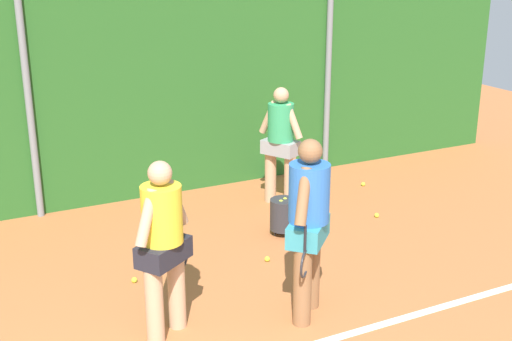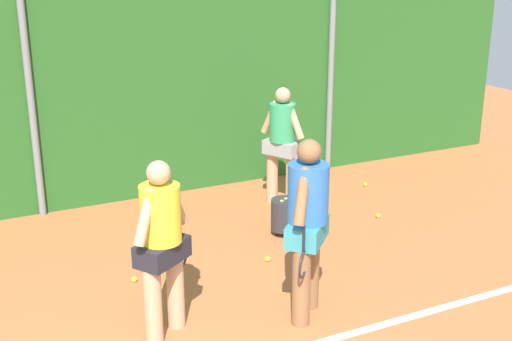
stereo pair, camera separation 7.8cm
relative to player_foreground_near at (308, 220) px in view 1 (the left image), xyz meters
The scene contains 12 objects.
hedge_fence_backdrop 4.77m from the player_foreground_near, 115.41° to the left, with size 16.71×0.25×3.57m, color #286023.
fence_post_center 4.64m from the player_foreground_near, 116.36° to the left, with size 0.10×0.10×3.91m, color gray.
fence_post_right 5.03m from the player_foreground_near, 55.60° to the left, with size 0.10×0.10×3.91m, color gray.
player_foreground_near is the anchor object (origin of this frame).
player_midcourt 1.46m from the player_foreground_near, 168.33° to the left, with size 0.69×0.57×1.82m.
player_backcourt_far 3.24m from the player_foreground_near, 66.41° to the left, with size 0.52×0.67×1.78m.
ball_hopper 2.24m from the player_foreground_near, 67.90° to the left, with size 0.36×0.36×0.51m.
tennis_ball_1 4.40m from the player_foreground_near, 58.32° to the left, with size 0.07×0.07×0.07m, color #CCDB33.
tennis_ball_3 2.31m from the player_foreground_near, 133.37° to the left, with size 0.07×0.07×0.07m, color #CCDB33.
tennis_ball_4 3.12m from the player_foreground_near, 39.26° to the left, with size 0.07×0.07×0.07m, color #CCDB33.
tennis_ball_5 4.32m from the player_foreground_near, 46.65° to the left, with size 0.07×0.07×0.07m, color #CCDB33.
tennis_ball_6 1.68m from the player_foreground_near, 80.62° to the left, with size 0.07×0.07×0.07m, color #CCDB33.
Camera 1 is at (-1.25, -3.36, 3.69)m, focal length 47.23 mm.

